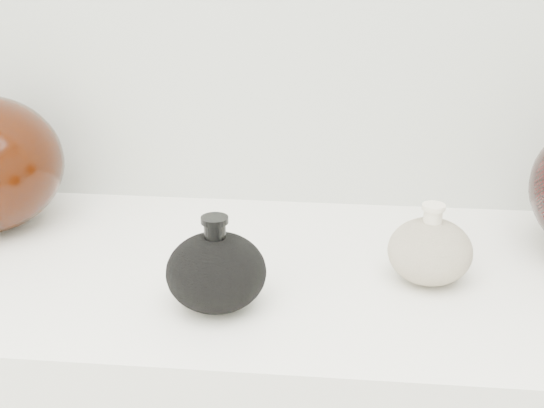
# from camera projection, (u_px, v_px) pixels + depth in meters

# --- Properties ---
(room) EXTENTS (3.04, 2.42, 2.64)m
(room) POSITION_uv_depth(u_px,v_px,m) (138.00, 130.00, 0.27)
(room) COLOR #606060
(room) RESTS_ON ground
(black_gourd_vase) EXTENTS (0.16, 0.16, 0.12)m
(black_gourd_vase) POSITION_uv_depth(u_px,v_px,m) (216.00, 271.00, 0.93)
(black_gourd_vase) COLOR black
(black_gourd_vase) RESTS_ON display_counter
(cream_gourd_vase) EXTENTS (0.13, 0.13, 0.11)m
(cream_gourd_vase) POSITION_uv_depth(u_px,v_px,m) (430.00, 250.00, 1.00)
(cream_gourd_vase) COLOR beige
(cream_gourd_vase) RESTS_ON display_counter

